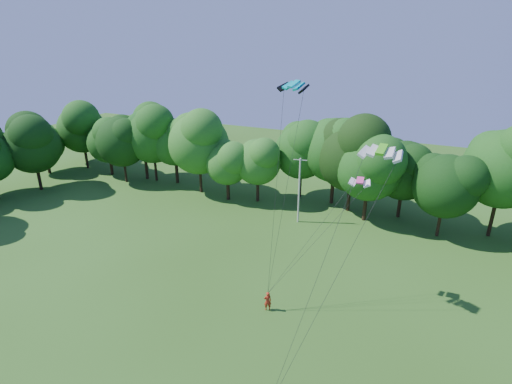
% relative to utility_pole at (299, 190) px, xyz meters
% --- Properties ---
extents(utility_pole, '(1.69, 0.32, 8.47)m').
position_rel_utility_pole_xyz_m(utility_pole, '(0.00, 0.00, 0.00)').
color(utility_pole, '#BABAB1').
rests_on(utility_pole, ground).
extents(kite_flyer_left, '(0.79, 0.73, 1.81)m').
position_rel_utility_pole_xyz_m(kite_flyer_left, '(3.35, -17.92, -3.44)').
color(kite_flyer_left, '#AB2816').
rests_on(kite_flyer_left, ground).
extents(kite_teal, '(2.61, 1.83, 0.54)m').
position_rel_utility_pole_xyz_m(kite_teal, '(4.22, -15.46, 14.54)').
color(kite_teal, '#059FAA').
rests_on(kite_teal, ground).
extents(kite_green, '(2.40, 1.28, 0.48)m').
position_rel_utility_pole_xyz_m(kite_green, '(11.75, -22.01, 12.00)').
color(kite_green, '#43B51B').
rests_on(kite_green, ground).
extents(kite_pink, '(1.83, 0.97, 0.42)m').
position_rel_utility_pole_xyz_m(kite_pink, '(9.20, -12.13, 6.59)').
color(kite_pink, '#E94092').
rests_on(kite_pink, ground).
extents(tree_back_west, '(8.03, 8.03, 11.69)m').
position_rel_utility_pole_xyz_m(tree_back_west, '(-28.37, 5.50, 2.95)').
color(tree_back_west, '#352115').
rests_on(tree_back_west, ground).
extents(tree_back_center, '(9.98, 9.98, 14.52)m').
position_rel_utility_pole_xyz_m(tree_back_center, '(5.06, 6.21, 4.72)').
color(tree_back_center, black).
rests_on(tree_back_center, ground).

